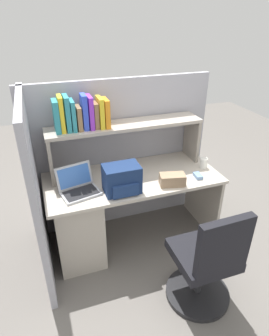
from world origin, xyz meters
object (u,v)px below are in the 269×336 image
at_px(computer_mouse, 198,176).
at_px(paper_cup, 204,163).
at_px(office_chair, 206,265).
at_px(backpack, 122,179).
at_px(laptop, 78,187).
at_px(tissue_box, 172,180).

distance_m(computer_mouse, paper_cup, 0.21).
bearing_deg(office_chair, backpack, -58.33).
bearing_deg(paper_cup, laptop, -178.59).
xyz_separation_m(backpack, paper_cup, (0.87, 0.14, -0.07)).
relative_size(tissue_box, office_chair, 0.24).
xyz_separation_m(backpack, tissue_box, (0.45, -0.04, -0.07)).
relative_size(backpack, computer_mouse, 2.88).
bearing_deg(backpack, tissue_box, -5.13).
xyz_separation_m(laptop, backpack, (0.35, -0.11, 0.07)).
relative_size(laptop, computer_mouse, 3.46).
bearing_deg(computer_mouse, office_chair, -106.81).
distance_m(laptop, tissue_box, 0.81).
distance_m(backpack, office_chair, 0.94).
height_order(computer_mouse, paper_cup, paper_cup).
bearing_deg(tissue_box, paper_cup, 36.33).
height_order(laptop, backpack, backpack).
bearing_deg(paper_cup, computer_mouse, -134.45).
xyz_separation_m(tissue_box, office_chair, (-0.00, -0.65, -0.39)).
height_order(laptop, tissue_box, laptop).
bearing_deg(office_chair, computer_mouse, -113.65).
bearing_deg(computer_mouse, tissue_box, -167.20).
height_order(computer_mouse, tissue_box, tissue_box).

